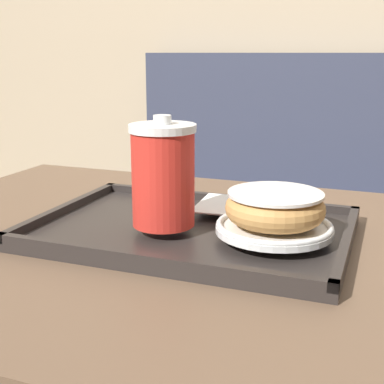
{
  "coord_description": "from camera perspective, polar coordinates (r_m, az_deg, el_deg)",
  "views": [
    {
      "loc": [
        0.22,
        -0.66,
        1.0
      ],
      "look_at": [
        -0.04,
        0.01,
        0.81
      ],
      "focal_mm": 50.0,
      "sensor_mm": 36.0,
      "label": 1
    }
  ],
  "objects": [
    {
      "name": "cafe_table",
      "position": [
        0.8,
        2.16,
        -15.8
      ],
      "size": [
        1.08,
        0.72,
        0.75
      ],
      "color": "brown",
      "rests_on": "ground_plane"
    },
    {
      "name": "plate_with_chocolate_donut",
      "position": [
        0.7,
        8.67,
        -3.86
      ],
      "size": [
        0.15,
        0.15,
        0.01
      ],
      "color": "white",
      "rests_on": "serving_tray"
    },
    {
      "name": "spoon",
      "position": [
        0.9,
        -4.44,
        0.22
      ],
      "size": [
        0.11,
        0.11,
        0.01
      ],
      "rotation": [
        0.0,
        0.0,
        2.34
      ],
      "color": "silver",
      "rests_on": "serving_tray"
    },
    {
      "name": "booth_bench",
      "position": [
        1.67,
        17.96,
        -10.27
      ],
      "size": [
        1.49,
        0.44,
        1.0
      ],
      "color": "#33384C",
      "rests_on": "ground_plane"
    },
    {
      "name": "coffee_cup_front",
      "position": [
        0.72,
        -3.1,
        1.86
      ],
      "size": [
        0.09,
        0.09,
        0.15
      ],
      "color": "red",
      "rests_on": "serving_tray"
    },
    {
      "name": "serving_tray",
      "position": [
        0.76,
        0.0,
        -4.13
      ],
      "size": [
        0.43,
        0.3,
        0.02
      ],
      "color": "#282321",
      "rests_on": "cafe_table"
    },
    {
      "name": "donut_chocolate_glazed",
      "position": [
        0.69,
        8.76,
        -1.71
      ],
      "size": [
        0.13,
        0.13,
        0.04
      ],
      "color": "tan",
      "rests_on": "plate_with_chocolate_donut"
    },
    {
      "name": "napkin_paper",
      "position": [
        0.82,
        5.19,
        -1.46
      ],
      "size": [
        0.14,
        0.12,
        0.0
      ],
      "rotation": [
        0.0,
        0.0,
        0.06
      ],
      "color": "white",
      "rests_on": "serving_tray"
    }
  ]
}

